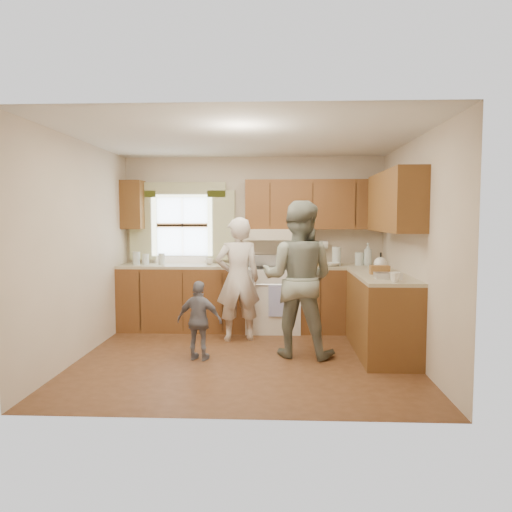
{
  "coord_description": "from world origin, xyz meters",
  "views": [
    {
      "loc": [
        0.37,
        -5.62,
        1.62
      ],
      "look_at": [
        0.1,
        0.4,
        1.15
      ],
      "focal_mm": 35.0,
      "sensor_mm": 36.0,
      "label": 1
    }
  ],
  "objects_px": {
    "woman_right": "(298,279)",
    "child": "(199,321)",
    "woman_left": "(238,279)",
    "stove": "(273,298)"
  },
  "relations": [
    {
      "from": "woman_left",
      "to": "child",
      "type": "distance_m",
      "value": 1.07
    },
    {
      "from": "stove",
      "to": "child",
      "type": "height_order",
      "value": "stove"
    },
    {
      "from": "stove",
      "to": "woman_right",
      "type": "height_order",
      "value": "woman_right"
    },
    {
      "from": "woman_right",
      "to": "child",
      "type": "relative_size",
      "value": 2.0
    },
    {
      "from": "woman_left",
      "to": "woman_right",
      "type": "bearing_deg",
      "value": 123.29
    },
    {
      "from": "woman_right",
      "to": "stove",
      "type": "bearing_deg",
      "value": -62.48
    },
    {
      "from": "woman_left",
      "to": "child",
      "type": "bearing_deg",
      "value": 54.8
    },
    {
      "from": "stove",
      "to": "child",
      "type": "distance_m",
      "value": 1.73
    },
    {
      "from": "stove",
      "to": "woman_right",
      "type": "distance_m",
      "value": 1.39
    },
    {
      "from": "woman_right",
      "to": "child",
      "type": "xyz_separation_m",
      "value": [
        -1.12,
        -0.25,
        -0.45
      ]
    }
  ]
}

